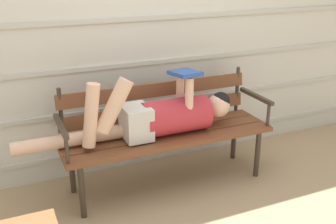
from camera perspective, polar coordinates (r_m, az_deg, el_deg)
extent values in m
plane|color=tan|center=(3.33, 0.41, -10.51)|extent=(12.00, 12.00, 0.00)
cube|color=beige|center=(3.41, -3.30, 10.09)|extent=(5.17, 0.06, 2.20)
cube|color=#B7B7AD|center=(3.66, -2.81, -4.28)|extent=(5.17, 0.02, 0.04)
cube|color=#B7B7AD|center=(3.52, -2.91, 1.15)|extent=(5.17, 0.02, 0.04)
cube|color=#B7B7AD|center=(3.42, -3.03, 6.96)|extent=(5.17, 0.02, 0.04)
cube|color=#B7B7AD|center=(3.35, -3.15, 13.08)|extent=(5.17, 0.02, 0.04)
cube|color=brown|center=(3.05, 1.18, -4.43)|extent=(1.68, 0.15, 0.04)
cube|color=brown|center=(3.18, 0.00, -3.34)|extent=(1.68, 0.15, 0.04)
cube|color=brown|center=(3.31, -1.08, -2.33)|extent=(1.68, 0.15, 0.04)
cube|color=brown|center=(3.33, -1.59, 0.15)|extent=(1.61, 0.05, 0.11)
cube|color=brown|center=(3.27, -1.62, 3.15)|extent=(1.61, 0.05, 0.11)
cylinder|color=#382D23|center=(3.11, -14.87, -0.28)|extent=(0.03, 0.03, 0.40)
cylinder|color=#382D23|center=(3.64, 9.71, 3.20)|extent=(0.03, 0.03, 0.40)
cylinder|color=#382D23|center=(2.94, -12.04, -10.96)|extent=(0.04, 0.04, 0.41)
cylinder|color=#382D23|center=(3.48, 12.50, -5.78)|extent=(0.04, 0.04, 0.41)
cylinder|color=#382D23|center=(3.25, -13.43, -7.80)|extent=(0.04, 0.04, 0.41)
cylinder|color=#382D23|center=(3.74, 9.27, -3.56)|extent=(0.04, 0.04, 0.41)
cube|color=#382D23|center=(2.89, -14.92, -1.91)|extent=(0.04, 0.44, 0.03)
cylinder|color=#382D23|center=(2.77, -14.10, -5.16)|extent=(0.03, 0.03, 0.20)
cube|color=#382D23|center=(3.49, 12.33, 2.20)|extent=(0.04, 0.44, 0.03)
cylinder|color=#382D23|center=(3.38, 13.98, -0.31)|extent=(0.03, 0.03, 0.20)
cylinder|color=#B72D38|center=(3.14, 1.03, -0.56)|extent=(0.53, 0.28, 0.28)
cube|color=silver|center=(3.03, -4.52, -1.44)|extent=(0.20, 0.26, 0.25)
sphere|color=beige|center=(3.30, 7.08, 0.90)|extent=(0.19, 0.19, 0.19)
sphere|color=black|center=(3.30, 7.41, 1.49)|extent=(0.16, 0.16, 0.16)
cylinder|color=beige|center=(2.87, -7.58, 0.88)|extent=(0.29, 0.11, 0.41)
cylinder|color=beige|center=(2.85, -10.79, -0.52)|extent=(0.16, 0.09, 0.47)
cylinder|color=beige|center=(3.01, -13.68, -3.88)|extent=(0.82, 0.10, 0.10)
cylinder|color=beige|center=(3.05, 3.02, 1.96)|extent=(0.06, 0.06, 0.32)
cylinder|color=beige|center=(3.19, 1.74, 2.80)|extent=(0.06, 0.06, 0.32)
cube|color=#284C9E|center=(3.07, 2.41, 5.49)|extent=(0.20, 0.27, 0.05)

